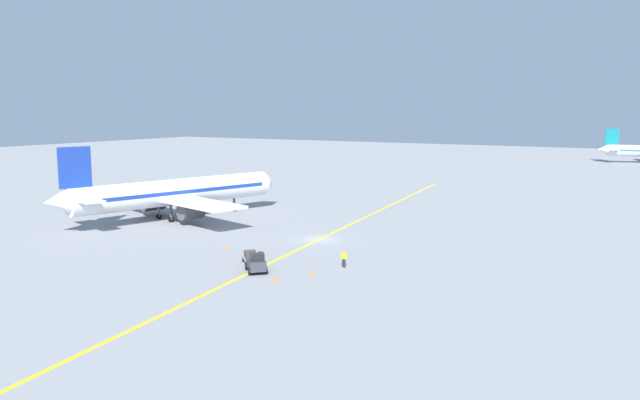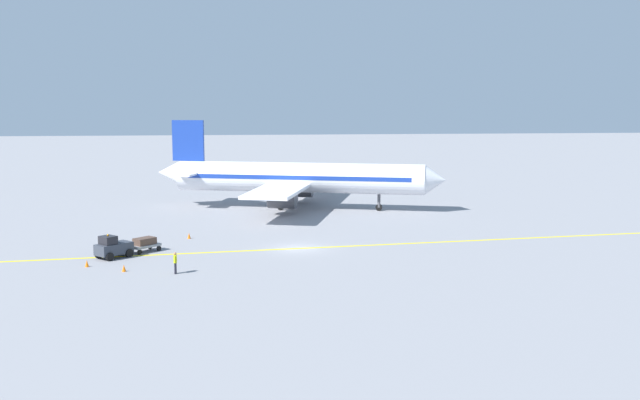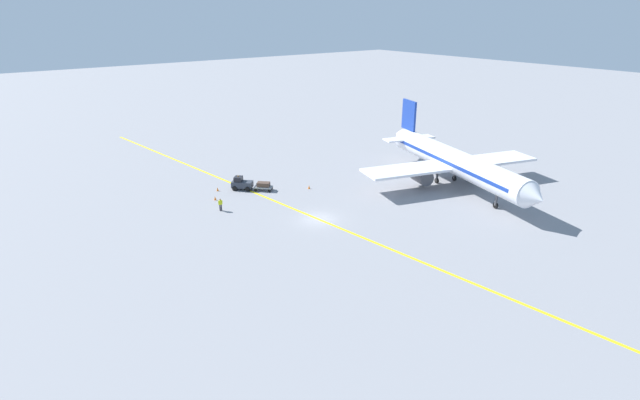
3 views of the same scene
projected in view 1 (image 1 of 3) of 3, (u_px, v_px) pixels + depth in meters
The scene contains 9 objects.
ground_plane at pixel (319, 239), 72.89m from camera, with size 400.00×400.00×0.00m, color gray.
apron_yellow_centreline at pixel (319, 239), 72.89m from camera, with size 0.40×120.00×0.01m, color yellow.
airplane_at_gate at pixel (174, 193), 85.61m from camera, with size 28.34×34.89×10.60m.
baggage_tug_dark at pixel (256, 263), 58.11m from camera, with size 3.18×3.18×2.11m.
baggage_cart_trailing at pixel (251, 256), 61.28m from camera, with size 2.83×2.83×1.24m.
ground_crew_worker at pixel (344, 258), 59.90m from camera, with size 0.58×0.24×1.68m.
traffic_cone_near_nose at pixel (312, 273), 57.09m from camera, with size 0.32×0.32×0.55m, color orange.
traffic_cone_mid_apron at pixel (227, 248), 67.14m from camera, with size 0.32×0.32×0.55m, color orange.
traffic_cone_by_wingtip at pixel (275, 278), 55.32m from camera, with size 0.32×0.32×0.55m, color orange.
Camera 1 is at (35.67, -61.91, 15.13)m, focal length 35.00 mm.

